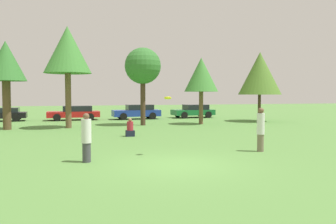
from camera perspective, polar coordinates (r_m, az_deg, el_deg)
ground_plane at (r=11.38m, az=1.37°, el=-8.85°), size 120.00×120.00×0.00m
person_thrower at (r=12.01m, az=-13.51°, el=-4.19°), size 0.34×0.34×1.69m
person_catcher at (r=14.34m, az=15.27°, el=-2.77°), size 0.31×0.31×1.79m
frisbee at (r=12.84m, az=-0.04°, el=2.37°), size 0.28×0.27×0.13m
bystander_sitting at (r=18.95m, az=-6.38°, el=-2.85°), size 0.47×0.39×1.01m
tree_1 at (r=24.76m, az=-25.56°, el=7.44°), size 2.60×2.60×5.81m
tree_2 at (r=24.55m, az=-16.50°, el=9.84°), size 3.20×3.20×6.97m
tree_3 at (r=25.61m, az=-4.25°, el=7.58°), size 2.71×2.71×5.80m
tree_4 at (r=26.56m, az=5.59°, el=6.17°), size 2.62×2.62×5.16m
tree_5 at (r=30.20m, az=15.13°, el=6.26°), size 3.62×3.62×5.92m
parked_car_black at (r=32.57m, az=-26.08°, el=-0.30°), size 4.20×2.06×1.16m
parked_car_red at (r=31.70m, az=-15.40°, el=-0.10°), size 4.63×2.12×1.28m
parked_car_blue at (r=31.90m, az=-5.18°, el=0.07°), size 4.47×2.00×1.35m
parked_car_green at (r=33.85m, az=4.32°, el=0.20°), size 4.15×2.25×1.29m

